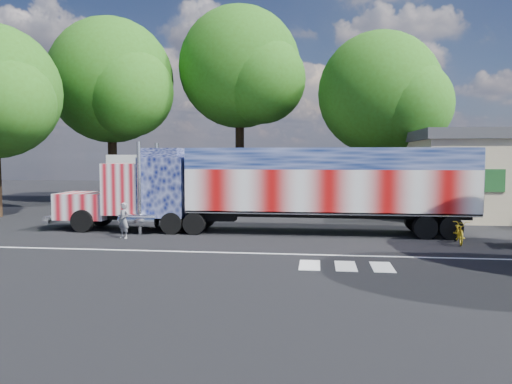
# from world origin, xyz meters

# --- Properties ---
(ground) EXTENTS (100.00, 100.00, 0.00)m
(ground) POSITION_xyz_m (0.00, 0.00, 0.00)
(ground) COLOR black
(lane_markings) EXTENTS (30.00, 2.67, 0.01)m
(lane_markings) POSITION_xyz_m (1.71, -3.77, 0.01)
(lane_markings) COLOR silver
(lane_markings) RESTS_ON ground
(semi_truck) EXTENTS (20.47, 3.23, 4.36)m
(semi_truck) POSITION_xyz_m (1.01, 2.31, 2.25)
(semi_truck) COLOR black
(semi_truck) RESTS_ON ground
(coach_bus) EXTENTS (12.94, 3.01, 3.76)m
(coach_bus) POSITION_xyz_m (-3.85, 10.10, 1.95)
(coach_bus) COLOR white
(coach_bus) RESTS_ON ground
(woman) EXTENTS (0.69, 0.60, 1.61)m
(woman) POSITION_xyz_m (-5.58, -0.25, 0.80)
(woman) COLOR slate
(woman) RESTS_ON ground
(bicycle) EXTENTS (0.89, 1.97, 1.00)m
(bicycle) POSITION_xyz_m (9.01, 0.26, 0.50)
(bicycle) COLOR gold
(bicycle) RESTS_ON ground
(tree_n_mid) EXTENTS (10.24, 9.75, 15.70)m
(tree_n_mid) POSITION_xyz_m (-3.14, 18.74, 10.76)
(tree_n_mid) COLOR black
(tree_n_mid) RESTS_ON ground
(tree_ne_a) EXTENTS (9.22, 8.78, 12.58)m
(tree_ne_a) POSITION_xyz_m (7.55, 15.40, 8.13)
(tree_ne_a) COLOR black
(tree_ne_a) RESTS_ON ground
(tree_nw_a) EXTENTS (10.21, 9.72, 14.45)m
(tree_nw_a) POSITION_xyz_m (-12.96, 16.29, 9.53)
(tree_nw_a) COLOR black
(tree_nw_a) RESTS_ON ground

